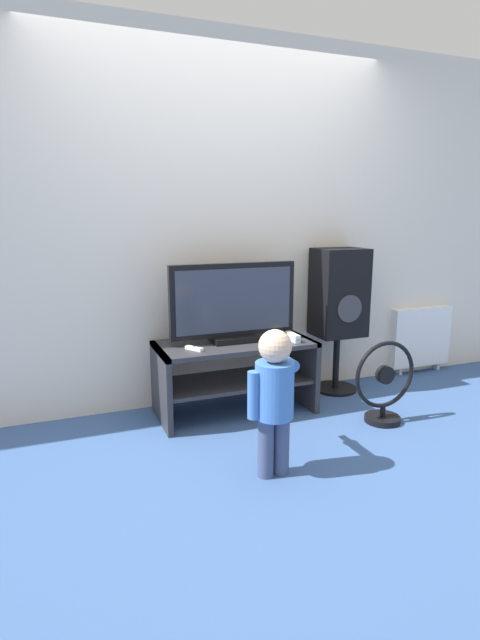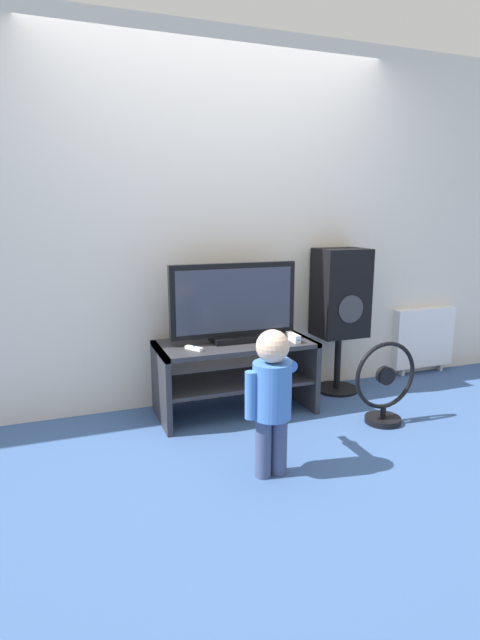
{
  "view_description": "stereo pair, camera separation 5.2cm",
  "coord_description": "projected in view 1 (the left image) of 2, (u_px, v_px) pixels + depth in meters",
  "views": [
    {
      "loc": [
        -1.17,
        -2.85,
        1.37
      ],
      "look_at": [
        0.0,
        0.15,
        0.68
      ],
      "focal_mm": 28.0,
      "sensor_mm": 36.0,
      "label": 1
    },
    {
      "loc": [
        -1.12,
        -2.87,
        1.37
      ],
      "look_at": [
        0.0,
        0.15,
        0.68
      ],
      "focal_mm": 28.0,
      "sensor_mm": 36.0,
      "label": 2
    }
  ],
  "objects": [
    {
      "name": "ground_plane",
      "position": [
        248.0,
        425.0,
        3.3
      ],
      "size": [
        16.0,
        16.0,
        0.0
      ],
      "primitive_type": "plane",
      "color": "#38568C"
    },
    {
      "name": "wall_back",
      "position": [
        218.0,
        224.0,
        3.56
      ],
      "size": [
        10.0,
        0.06,
        2.6
      ],
      "color": "silver",
      "rests_on": "ground_plane"
    },
    {
      "name": "tv_stand",
      "position": [
        235.0,
        366.0,
        3.46
      ],
      "size": [
        1.08,
        0.5,
        0.51
      ],
      "color": "#2D2D33",
      "rests_on": "ground_plane"
    },
    {
      "name": "television",
      "position": [
        233.0,
        304.0,
        3.39
      ],
      "size": [
        0.89,
        0.2,
        0.54
      ],
      "color": "black",
      "rests_on": "tv_stand"
    },
    {
      "name": "game_console",
      "position": [
        293.0,
        337.0,
        3.45
      ],
      "size": [
        0.04,
        0.16,
        0.05
      ],
      "color": "white",
      "rests_on": "tv_stand"
    },
    {
      "name": "remote_primary",
      "position": [
        194.0,
        349.0,
        3.22
      ],
      "size": [
        0.1,
        0.13,
        0.03
      ],
      "color": "white",
      "rests_on": "tv_stand"
    },
    {
      "name": "child",
      "position": [
        274.0,
        391.0,
        2.59
      ],
      "size": [
        0.3,
        0.46,
        0.8
      ],
      "color": "#3F4C72",
      "rests_on": "ground_plane"
    },
    {
      "name": "speaker_tower",
      "position": [
        339.0,
        296.0,
        3.81
      ],
      "size": [
        0.37,
        0.34,
        1.12
      ],
      "color": "black",
      "rests_on": "ground_plane"
    },
    {
      "name": "floor_fan",
      "position": [
        384.0,
        386.0,
        3.31
      ],
      "size": [
        0.46,
        0.24,
        0.56
      ],
      "color": "black",
      "rests_on": "ground_plane"
    },
    {
      "name": "radiator",
      "position": [
        421.0,
        337.0,
        4.35
      ],
      "size": [
        0.59,
        0.08,
        0.57
      ],
      "color": "white",
      "rests_on": "ground_plane"
    }
  ]
}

